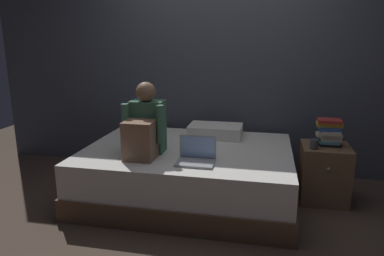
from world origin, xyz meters
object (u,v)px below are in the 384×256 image
object	(u,v)px
bed	(188,173)
mug	(314,144)
laptop	(196,156)
pillow	(215,131)
book_stack	(330,132)
nightstand	(324,173)
person_sitting	(145,128)

from	to	relation	value
bed	mug	world-z (taller)	mug
mug	laptop	bearing A→B (deg)	-154.52
pillow	book_stack	world-z (taller)	book_stack
bed	pillow	xyz separation A→B (m)	(0.20, 0.45, 0.32)
laptop	book_stack	xyz separation A→B (m)	(1.16, 0.61, 0.12)
nightstand	mug	world-z (taller)	mug
book_stack	mug	distance (m)	0.22
pillow	mug	world-z (taller)	same
nightstand	person_sitting	xyz separation A→B (m)	(-1.64, -0.48, 0.49)
nightstand	laptop	xyz separation A→B (m)	(-1.14, -0.60, 0.29)
bed	pillow	world-z (taller)	pillow
person_sitting	book_stack	bearing A→B (deg)	16.44
person_sitting	pillow	distance (m)	0.92
mug	bed	bearing A→B (deg)	-175.99
person_sitting	mug	size ratio (longest dim) A/B	7.28
book_stack	mug	bearing A→B (deg)	-138.06
nightstand	book_stack	bearing A→B (deg)	35.95
bed	book_stack	world-z (taller)	book_stack
book_stack	pillow	bearing A→B (deg)	168.18
bed	person_sitting	size ratio (longest dim) A/B	3.05
person_sitting	pillow	size ratio (longest dim) A/B	1.17
book_stack	bed	bearing A→B (deg)	-170.73
pillow	laptop	bearing A→B (deg)	-92.50
bed	nightstand	bearing A→B (deg)	8.83
bed	mug	size ratio (longest dim) A/B	22.22
person_sitting	mug	bearing A→B (deg)	13.27
person_sitting	bed	bearing A→B (deg)	38.87
person_sitting	book_stack	size ratio (longest dim) A/B	2.54
bed	laptop	world-z (taller)	laptop
laptop	book_stack	bearing A→B (deg)	27.94
bed	laptop	xyz separation A→B (m)	(0.16, -0.40, 0.31)
bed	person_sitting	bearing A→B (deg)	-141.13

